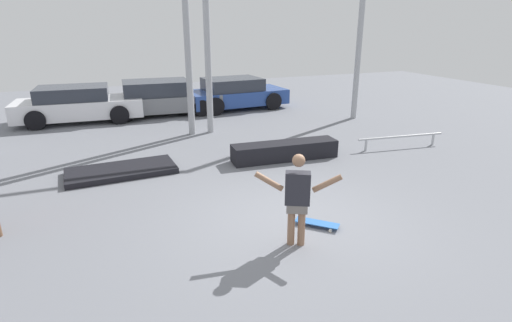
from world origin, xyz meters
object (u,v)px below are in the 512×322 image
at_px(grind_box, 285,151).
at_px(parked_car_white, 78,104).
at_px(parked_car_grey, 160,98).
at_px(skateboarder, 297,196).
at_px(manual_pad, 121,171).
at_px(skateboard, 317,223).
at_px(grind_rail, 401,138).
at_px(parked_car_blue, 235,94).

bearing_deg(grind_box, parked_car_white, 127.49).
height_order(grind_box, parked_car_grey, parked_car_grey).
bearing_deg(skateboarder, parked_car_white, 135.00).
relative_size(grind_box, parked_car_white, 0.64).
bearing_deg(manual_pad, skateboard, -53.22).
xyz_separation_m(skateboarder, skateboard, (0.61, 0.39, -0.77)).
height_order(parked_car_white, parked_car_grey, parked_car_grey).
bearing_deg(skateboarder, grind_rail, 62.07).
bearing_deg(manual_pad, skateboarder, -61.65).
distance_m(parked_car_white, parked_car_blue, 5.90).
distance_m(skateboarder, manual_pad, 4.98).
bearing_deg(grind_rail, parked_car_white, 141.15).
distance_m(skateboarder, parked_car_white, 10.86).
height_order(skateboarder, parked_car_grey, skateboarder).
bearing_deg(grind_rail, parked_car_blue, 110.01).
relative_size(grind_rail, parked_car_grey, 0.59).
distance_m(grind_box, grind_rail, 3.46).
bearing_deg(manual_pad, grind_rail, -5.94).
xyz_separation_m(grind_box, parked_car_white, (-4.97, 6.48, 0.39)).
relative_size(skateboard, parked_car_blue, 0.17).
bearing_deg(parked_car_grey, grind_box, -69.85).
distance_m(grind_rail, parked_car_grey, 8.90).
xyz_separation_m(grind_box, manual_pad, (-3.99, 0.48, -0.16)).
height_order(parked_car_white, parked_car_blue, parked_car_white).
xyz_separation_m(skateboard, grind_rail, (4.49, 3.17, 0.22)).
relative_size(manual_pad, parked_car_blue, 0.60).
distance_m(skateboard, grind_rail, 5.50).
bearing_deg(parked_car_blue, grind_rail, -73.74).
relative_size(skateboarder, manual_pad, 0.62).
distance_m(grind_box, parked_car_blue, 6.69).
relative_size(skateboard, parked_car_white, 0.16).
xyz_separation_m(skateboarder, parked_car_grey, (-0.43, 10.52, -0.21)).
bearing_deg(parked_car_white, manual_pad, -77.58).
relative_size(skateboard, grind_rail, 0.26).
relative_size(skateboarder, parked_car_grey, 0.34).
relative_size(grind_rail, parked_car_blue, 0.64).
bearing_deg(parked_car_blue, manual_pad, -132.42).
bearing_deg(skateboarder, grind_box, 93.98).
xyz_separation_m(grind_rail, parked_car_grey, (-5.53, 6.97, 0.34)).
bearing_deg(manual_pad, parked_car_blue, 51.33).
distance_m(skateboarder, parked_car_blue, 10.79).
xyz_separation_m(skateboarder, grind_box, (1.65, 3.85, -0.61)).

